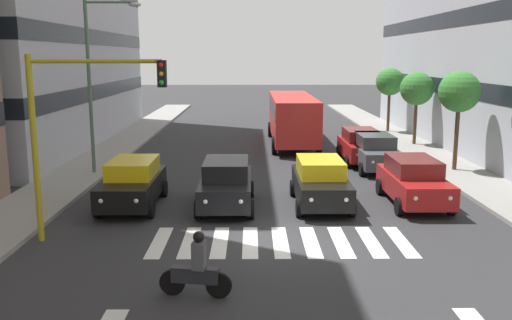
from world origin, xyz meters
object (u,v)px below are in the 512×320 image
object	(u,v)px
car_row2_1	(375,152)
street_tree_2	(417,89)
car_1	(320,182)
car_2	(226,183)
car_row2_0	(361,145)
street_tree_1	(459,92)
car_0	(414,181)
bus_behind_traffic	(292,114)
traffic_light_gantry	(71,119)
motorcycle_with_rider	(197,270)
street_tree_3	(390,82)
street_lamp_right	(97,70)
car_3	(133,183)

from	to	relation	value
car_row2_1	street_tree_2	xyz separation A→B (m)	(-3.99, -6.98, 2.60)
car_1	street_tree_2	size ratio (longest dim) A/B	1.02
car_2	car_row2_0	bearing A→B (deg)	-127.75
car_1	street_tree_1	bearing A→B (deg)	-140.99
car_2	car_row2_1	size ratio (longest dim) A/B	1.00
car_0	street_tree_1	xyz separation A→B (m)	(-3.61, -5.59, 2.90)
car_1	bus_behind_traffic	xyz separation A→B (m)	(0.00, -14.41, 0.97)
car_0	car_1	world-z (taller)	same
car_row2_1	bus_behind_traffic	size ratio (longest dim) A/B	0.42
car_2	street_tree_2	world-z (taller)	street_tree_2
traffic_light_gantry	street_tree_1	size ratio (longest dim) A/B	1.19
car_0	motorcycle_with_rider	distance (m)	10.79
car_row2_0	street_tree_2	bearing A→B (deg)	-130.08
car_row2_0	motorcycle_with_rider	bearing A→B (deg)	66.74
car_1	street_tree_1	size ratio (longest dim) A/B	0.96
car_1	motorcycle_with_rider	bearing A→B (deg)	64.04
traffic_light_gantry	street_tree_2	xyz separation A→B (m)	(-15.16, -17.33, -0.18)
car_row2_0	street_tree_3	xyz separation A→B (m)	(-4.08, -10.82, 2.76)
car_1	car_row2_0	world-z (taller)	same
car_row2_1	bus_behind_traffic	distance (m)	8.72
car_0	car_2	size ratio (longest dim) A/B	1.00
car_1	car_row2_0	bearing A→B (deg)	-110.62
traffic_light_gantry	street_lamp_right	size ratio (longest dim) A/B	0.71
car_3	motorcycle_with_rider	bearing A→B (deg)	111.75
motorcycle_with_rider	street_lamp_right	world-z (taller)	street_lamp_right
car_row2_1	traffic_light_gantry	bearing A→B (deg)	42.80
street_tree_2	street_tree_3	distance (m)	5.72
bus_behind_traffic	street_tree_1	distance (m)	11.36
traffic_light_gantry	street_tree_3	size ratio (longest dim) A/B	1.22
bus_behind_traffic	traffic_light_gantry	bearing A→B (deg)	67.11
car_2	motorcycle_with_rider	world-z (taller)	car_2
car_0	street_tree_1	distance (m)	7.26
car_2	street_tree_2	bearing A→B (deg)	-128.64
car_row2_1	car_row2_0	bearing A→B (deg)	-80.47
bus_behind_traffic	street_tree_3	bearing A→B (deg)	-146.74
traffic_light_gantry	street_tree_3	world-z (taller)	traffic_light_gantry
car_row2_0	street_lamp_right	xyz separation A→B (m)	(12.61, 3.03, 3.92)
car_1	traffic_light_gantry	world-z (taller)	traffic_light_gantry
car_row2_0	traffic_light_gantry	xyz separation A→B (m)	(10.86, 12.21, 2.79)
car_1	car_3	size ratio (longest dim) A/B	1.00
motorcycle_with_rider	street_lamp_right	size ratio (longest dim) A/B	0.22
car_row2_0	street_tree_1	bearing A→B (deg)	146.92
street_lamp_right	street_tree_3	xyz separation A→B (m)	(-16.69, -13.85, -1.16)
car_0	motorcycle_with_rider	size ratio (longest dim) A/B	2.62
car_3	car_row2_1	bearing A→B (deg)	-147.70
car_0	car_1	xyz separation A→B (m)	(3.49, 0.15, 0.00)
car_row2_0	bus_behind_traffic	size ratio (longest dim) A/B	0.42
traffic_light_gantry	car_2	bearing A→B (deg)	-139.07
car_2	traffic_light_gantry	xyz separation A→B (m)	(4.26, 3.70, 2.79)
car_row2_1	street_tree_1	bearing A→B (deg)	168.98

